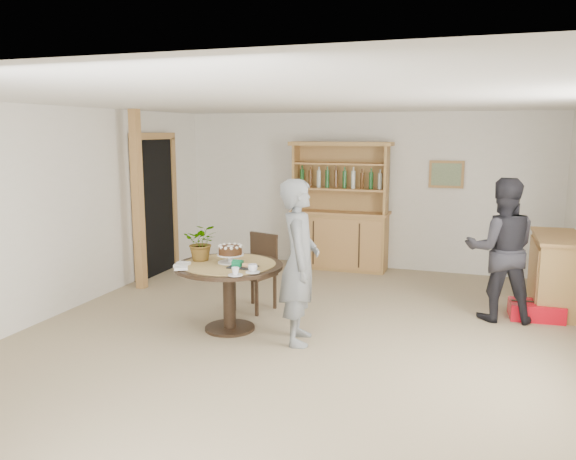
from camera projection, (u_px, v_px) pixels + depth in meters
The scene contains 17 objects.
ground at pixel (297, 339), 6.03m from camera, with size 7.00×7.00×0.00m, color tan.
room_shell at pixel (298, 177), 5.74m from camera, with size 6.04×7.04×2.52m.
doorway at pixel (155, 203), 8.63m from camera, with size 0.13×1.10×2.18m.
pine_post at pixel (138, 201), 7.79m from camera, with size 0.12×0.12×2.50m, color #AB7448.
hutch at pixel (340, 226), 9.04m from camera, with size 1.62×0.54×2.04m.
sideboard at pixel (556, 272), 6.96m from camera, with size 0.54×1.26×0.94m.
dining_table at pixel (229, 277), 6.22m from camera, with size 1.20×1.20×0.76m.
dining_chair at pixel (258, 267), 6.99m from camera, with size 0.53×0.53×0.95m.
birthday_cake at pixel (230, 252), 6.22m from camera, with size 0.30×0.30×0.20m.
flower_vase at pixel (202, 242), 6.31m from camera, with size 0.38×0.33×0.42m, color #3F7233.
gift_tray at pixel (242, 265), 6.00m from camera, with size 0.30×0.20×0.08m.
coffee_cup_a at pixel (253, 269), 5.80m from camera, with size 0.15×0.15×0.09m.
coffee_cup_b at pixel (235, 272), 5.68m from camera, with size 0.15×0.15×0.08m.
napkins at pixel (182, 266), 6.02m from camera, with size 0.24×0.33×0.03m.
teen_boy at pixel (299, 262), 5.81m from camera, with size 0.63×0.41×1.73m, color slate.
adult_person at pixel (501, 250), 6.53m from camera, with size 0.82×0.64×1.68m, color black.
red_suitcase at pixel (536, 310), 6.66m from camera, with size 0.62×0.44×0.21m.
Camera 1 is at (1.74, -5.47, 2.20)m, focal length 35.00 mm.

